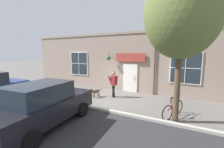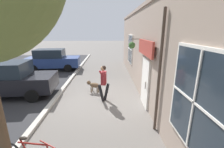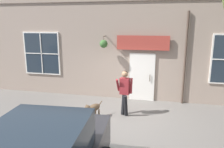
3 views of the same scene
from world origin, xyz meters
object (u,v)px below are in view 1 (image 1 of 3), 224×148
Objects in this scene: pedestrian_walking at (114,82)px; street_tree_by_curb at (181,18)px; dog_on_leash at (95,91)px; leaning_bicycle at (173,109)px; parked_car_mid_block at (43,105)px.

street_tree_by_curb is (1.91, 3.92, 3.22)m from pedestrian_walking.
dog_on_leash is 4.91m from leaning_bicycle.
street_tree_by_curb is at bearing 121.84° from parked_car_mid_block.
dog_on_leash is 6.41m from street_tree_by_curb.
street_tree_by_curb reaches higher than parked_car_mid_block.
leaning_bicycle is at bearing 126.19° from parked_car_mid_block.
dog_on_leash is at bearing -100.76° from leaning_bicycle.
leaning_bicycle is at bearing -162.22° from street_tree_by_curb.
parked_car_mid_block is (3.26, -4.46, 0.50)m from leaning_bicycle.
parked_car_mid_block is at bearing -8.07° from pedestrian_walking.
pedestrian_walking is at bearing 119.07° from dog_on_leash.
pedestrian_walking is 4.12m from leaning_bicycle.
street_tree_by_curb is 3.83× the size of leaning_bicycle.
street_tree_by_curb reaches higher than pedestrian_walking.
dog_on_leash is 0.59× the size of leaning_bicycle.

